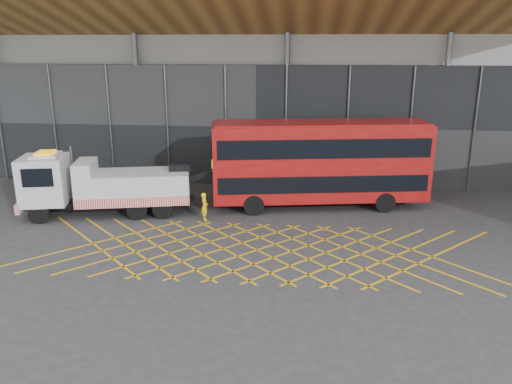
# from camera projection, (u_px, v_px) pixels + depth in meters

# --- Properties ---
(ground_plane) EXTENTS (120.00, 120.00, 0.00)m
(ground_plane) POSITION_uv_depth(u_px,v_px,m) (190.00, 247.00, 23.71)
(ground_plane) COLOR #2D2D30
(road_markings) EXTENTS (23.16, 7.16, 0.01)m
(road_markings) POSITION_uv_depth(u_px,v_px,m) (257.00, 250.00, 23.40)
(road_markings) COLOR gold
(road_markings) RESTS_ON ground_plane
(construction_building) EXTENTS (55.00, 23.97, 18.00)m
(construction_building) POSITION_uv_depth(u_px,v_px,m) (264.00, 48.00, 38.52)
(construction_building) COLOR #979892
(construction_building) RESTS_ON ground_plane
(recovery_truck) EXTENTS (10.84, 4.48, 3.77)m
(recovery_truck) POSITION_uv_depth(u_px,v_px,m) (101.00, 185.00, 27.80)
(recovery_truck) COLOR black
(recovery_truck) RESTS_ON ground_plane
(bus_towed) EXTENTS (12.70, 4.88, 5.05)m
(bus_towed) POSITION_uv_depth(u_px,v_px,m) (320.00, 160.00, 28.93)
(bus_towed) COLOR maroon
(bus_towed) RESTS_ON ground_plane
(worker) EXTENTS (0.56, 0.67, 1.55)m
(worker) POSITION_uv_depth(u_px,v_px,m) (205.00, 207.00, 27.20)
(worker) COLOR yellow
(worker) RESTS_ON ground_plane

